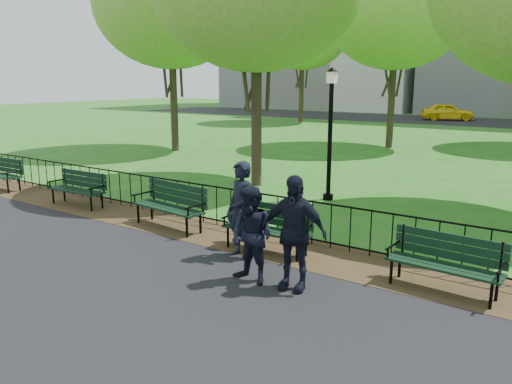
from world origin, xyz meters
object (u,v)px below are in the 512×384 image
Objects in this scene: park_bench_left_b at (79,185)px; tree_mid_w at (170,2)px; lamppost at (330,129)px; person_left at (241,210)px; park_bench_left_a at (172,201)px; person_mid at (252,236)px; tree_far_w at (303,28)px; park_bench_left_c at (1,170)px; park_bench_main at (256,220)px; park_bench_right_a at (446,257)px; person_right at (293,233)px; taxi at (447,112)px; tree_far_c at (397,7)px.

tree_mid_w reaches higher than park_bench_left_b.
lamppost is 1.97× the size of person_left.
person_left reaches higher than park_bench_left_a.
lamppost is 2.24× the size of person_mid.
person_mid is at bearing -61.89° from tree_far_w.
tree_mid_w is at bearing 98.19° from park_bench_left_c.
tree_far_w is at bearing 99.78° from tree_mid_w.
park_bench_main is 1.12× the size of person_mid.
tree_mid_w is 5.92× the size of person_mid.
tree_mid_w is 5.22× the size of person_left.
park_bench_left_a is at bearing -177.54° from park_bench_right_a.
park_bench_left_a is 1.13× the size of park_bench_left_b.
park_bench_left_c is 1.00× the size of person_left.
park_bench_main is at bearing 131.47° from person_right.
park_bench_main is 0.50× the size of lamppost.
person_left is (0.01, -0.50, 0.30)m from park_bench_main.
park_bench_left_c is 0.45× the size of taxi.
tree_far_c is (-2.39, 11.25, 4.48)m from lamppost.
park_bench_left_a is 1.24× the size of person_mid.
tree_mid_w is (-5.12, 8.90, 5.88)m from park_bench_left_b.
person_left is (13.67, -26.30, -5.93)m from tree_far_w.
person_left is 1.63m from person_right.
tree_far_w is at bearing 110.27° from taxi.
park_bench_left_b is 9.13m from park_bench_right_a.
tree_far_c is 0.94× the size of tree_far_w.
park_bench_left_b is 0.96× the size of person_right.
lamppost reaches higher than person_right.
lamppost reaches higher than park_bench_left_c.
park_bench_main is 0.19× the size of tree_mid_w.
park_bench_right_a is at bearing 5.22° from park_bench_left_a.
person_right is 35.86m from taxi.
person_right reaches higher than park_bench_left_c.
tree_far_w reaches higher than lamppost.
tree_far_w is at bearing 98.44° from park_bench_left_c.
tree_far_w reaches higher than taxi.
person_right is (0.65, 0.17, 0.12)m from person_mid.
tree_far_c is 19.32m from taxi.
park_bench_left_c is 0.19× the size of tree_mid_w.
person_right is at bearing -13.12° from park_bench_left_a.
park_bench_left_b is 3.64m from park_bench_left_c.
park_bench_main is at bearing -80.96° from lamppost.
lamppost reaches higher than park_bench_left_a.
tree_mid_w is at bearing 137.58° from park_bench_main.
tree_far_w reaches higher than person_left.
tree_mid_w is at bearing 150.85° from park_bench_right_a.
park_bench_left_b is (-3.32, 0.08, -0.06)m from park_bench_left_a.
park_bench_left_c is at bearing -80.61° from tree_mid_w.
taxi is at bearing 106.36° from person_mid.
tree_far_c reaches higher than park_bench_left_b.
person_mid is at bearing -15.86° from park_bench_left_b.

